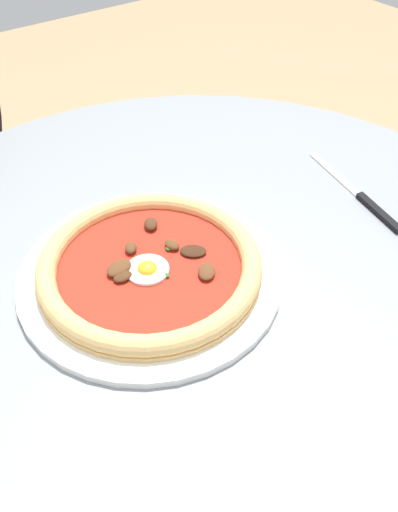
# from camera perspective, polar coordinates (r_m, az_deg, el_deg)

# --- Properties ---
(dining_table) EXTENTS (1.01, 1.01, 0.73)m
(dining_table) POSITION_cam_1_polar(r_m,az_deg,el_deg) (0.77, -0.05, -8.80)
(dining_table) COLOR gray
(dining_table) RESTS_ON ground
(pizza_on_plate) EXTENTS (0.33, 0.33, 0.04)m
(pizza_on_plate) POSITION_cam_1_polar(r_m,az_deg,el_deg) (0.67, -5.22, -1.26)
(pizza_on_plate) COLOR white
(pizza_on_plate) RESTS_ON dining_table
(steak_knife) EXTENTS (0.22, 0.06, 0.01)m
(steak_knife) POSITION_cam_1_polar(r_m,az_deg,el_deg) (0.83, 17.27, 5.62)
(steak_knife) COLOR silver
(steak_knife) RESTS_ON dining_table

